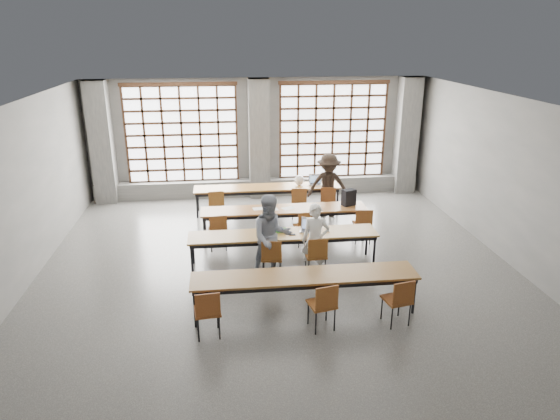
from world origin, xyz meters
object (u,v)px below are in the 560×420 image
Objects in this scene: chair_back_right at (328,198)px; chair_mid_right at (363,222)px; desk_row_c at (283,236)px; chair_mid_centre at (305,225)px; chair_back_left at (216,203)px; laptop_back at (315,182)px; red_pouch at (207,308)px; mouse at (328,231)px; chair_front_right at (316,253)px; chair_near_left at (208,309)px; chair_front_left at (272,255)px; phone at (292,235)px; chair_mid_left at (218,228)px; chair_near_mid at (324,302)px; student_male at (315,240)px; plastic_bag at (299,180)px; desk_row_a at (267,189)px; green_box at (280,230)px; chair_back_mid at (299,199)px; desk_row_b at (284,211)px; chair_near_right at (399,297)px; backpack at (349,197)px; student_back at (328,185)px; laptop_front at (309,228)px; desk_row_d at (305,278)px; student_female at (271,237)px.

chair_back_right is 1.87m from chair_mid_right.
chair_mid_centre reaches higher than desk_row_c.
laptop_back is at bearing 14.99° from chair_back_left.
laptop_back is at bearing 64.18° from red_pouch.
red_pouch is at bearing -91.41° from chair_back_left.
chair_back_right is 8.98× the size of mouse.
chair_front_right reaches higher than red_pouch.
desk_row_c is 2.99m from chair_near_left.
phone is at bearing 47.15° from chair_front_left.
phone is at bearing -60.60° from chair_back_left.
chair_near_mid is (1.74, -3.49, 0.00)m from chair_mid_left.
student_male is 5.33× the size of plastic_bag.
plastic_bag is (0.25, 2.49, 0.34)m from chair_mid_centre.
desk_row_a is 16.00× the size of green_box.
laptop_back is (0.71, 2.55, 0.25)m from chair_mid_centre.
student_male reaches higher than chair_back_mid.
green_box is at bearing -100.06° from desk_row_b.
chair_near_left and chair_near_right have the same top height.
backpack reaches higher than chair_back_mid.
desk_row_a is 40.82× the size of mouse.
green_box is (1.37, -2.67, 0.24)m from chair_back_left.
mouse is at bearing -96.23° from laptop_back.
desk_row_c is 2.93m from red_pouch.
chair_near_mid is 2.08m from student_male.
red_pouch is at bearing -113.68° from student_back.
chair_back_left is 1.00× the size of chair_mid_left.
laptop_back is at bearing 77.28° from laptop_front.
chair_mid_left is 0.51× the size of student_back.
chair_mid_centre reaches higher than phone.
chair_mid_centre is 0.58× the size of student_male.
chair_back_left is 1.00× the size of chair_near_right.
chair_near_right is (0.11, -5.30, 0.00)m from chair_back_right.
mouse is at bearing -95.53° from student_back.
chair_mid_right is (1.24, -1.81, 0.00)m from chair_back_mid.
student_male is 3.51m from student_back.
chair_back_mid is 0.97m from laptop_back.
mouse is 0.24× the size of backpack.
mouse is (0.95, -0.02, 0.08)m from desk_row_c.
chair_near_mid is (-0.26, -3.49, 0.00)m from chair_mid_centre.
chair_mid_right reaches higher than desk_row_d.
chair_back_left and chair_front_right have the same top height.
student_male is (-0.95, -3.25, 0.23)m from chair_back_right.
chair_front_right is 0.50× the size of student_female.
chair_front_right is 2.58m from backpack.
laptop_front reaches higher than mouse.
chair_mid_right is 8.98× the size of mouse.
chair_back_right is (1.41, 4.68, -0.13)m from desk_row_d.
chair_back_mid is 1.00× the size of chair_front_right.
backpack is at bearing 71.35° from student_male.
chair_near_right is (1.06, -1.93, 0.00)m from chair_front_right.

